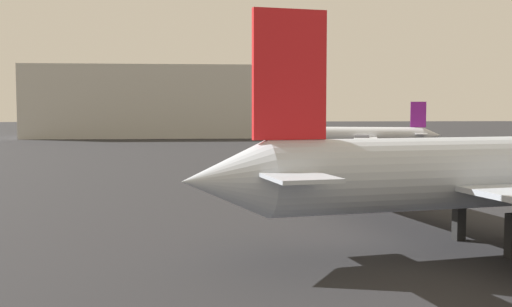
{
  "coord_description": "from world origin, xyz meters",
  "views": [
    {
      "loc": [
        -2.81,
        -10.05,
        6.3
      ],
      "look_at": [
        2.05,
        42.98,
        2.49
      ],
      "focal_mm": 43.9,
      "sensor_mm": 36.0,
      "label": 1
    }
  ],
  "objects": [
    {
      "name": "airplane_far_left",
      "position": [
        21.39,
        81.63,
        2.42
      ],
      "size": [
        23.43,
        20.77,
        7.35
      ],
      "rotation": [
        0.0,
        0.0,
        2.88
      ],
      "color": "silver",
      "rests_on": "ground_plane"
    },
    {
      "name": "airplane_at_gate",
      "position": [
        10.74,
        16.86,
        3.46
      ],
      "size": [
        29.76,
        28.36,
        10.27
      ],
      "rotation": [
        0.0,
        0.0,
        0.19
      ],
      "color": "#B2BCCC",
      "rests_on": "ground_plane"
    },
    {
      "name": "terminal_building",
      "position": [
        -9.91,
        134.28,
        7.82
      ],
      "size": [
        60.11,
        24.06,
        15.64
      ],
      "primitive_type": "cube",
      "color": "#B7B7B2",
      "rests_on": "ground_plane"
    }
  ]
}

